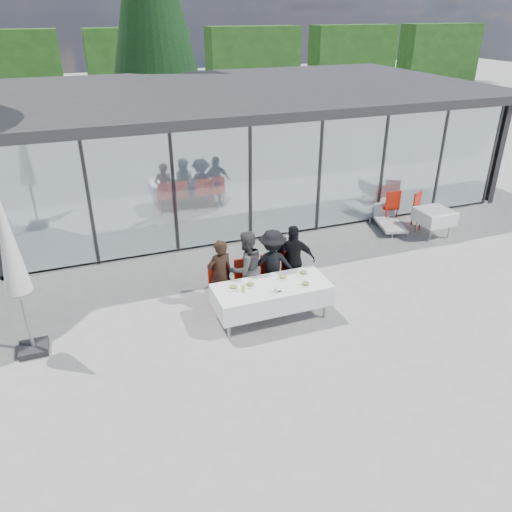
{
  "coord_description": "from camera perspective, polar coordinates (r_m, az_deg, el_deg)",
  "views": [
    {
      "loc": [
        -3.07,
        -7.29,
        5.58
      ],
      "look_at": [
        0.13,
        1.2,
        1.04
      ],
      "focal_mm": 35.0,
      "sensor_mm": 36.0,
      "label": 1
    }
  ],
  "objects": [
    {
      "name": "ground",
      "position": [
        9.68,
        1.81,
        -8.61
      ],
      "size": [
        90.0,
        90.0,
        0.0
      ],
      "primitive_type": "plane",
      "color": "gray",
      "rests_on": "ground"
    },
    {
      "name": "treeline",
      "position": [
        35.47,
        -20.02,
        19.67
      ],
      "size": [
        62.5,
        2.0,
        4.4
      ],
      "color": "#163912",
      "rests_on": "ground"
    },
    {
      "name": "diner_b",
      "position": [
        10.17,
        -1.14,
        -1.41
      ],
      "size": [
        0.95,
        0.95,
        1.61
      ],
      "primitive_type": "imported",
      "rotation": [
        0.0,
        0.0,
        3.39
      ],
      "color": "#444444",
      "rests_on": "ground"
    },
    {
      "name": "plate_b",
      "position": [
        9.64,
        -0.68,
        -3.27
      ],
      "size": [
        0.24,
        0.24,
        0.07
      ],
      "color": "white",
      "rests_on": "dining_table"
    },
    {
      "name": "folded_eyeglasses",
      "position": [
        9.46,
        2.53,
        -4.08
      ],
      "size": [
        0.14,
        0.03,
        0.01
      ],
      "primitive_type": "cube",
      "color": "black",
      "rests_on": "dining_table"
    },
    {
      "name": "spare_chair_a",
      "position": [
        14.73,
        18.23,
        5.22
      ],
      "size": [
        0.6,
        0.6,
        0.97
      ],
      "color": "red",
      "rests_on": "ground"
    },
    {
      "name": "drinking_glasses",
      "position": [
        9.42,
        2.25,
        -3.91
      ],
      "size": [
        0.07,
        0.07,
        0.1
      ],
      "color": "silver",
      "rests_on": "dining_table"
    },
    {
      "name": "dining_table",
      "position": [
        9.78,
        1.79,
        -4.46
      ],
      "size": [
        2.26,
        0.96,
        0.75
      ],
      "color": "white",
      "rests_on": "ground"
    },
    {
      "name": "lounger",
      "position": [
        14.51,
        14.79,
        4.18
      ],
      "size": [
        0.93,
        1.44,
        0.72
      ],
      "color": "white",
      "rests_on": "ground"
    },
    {
      "name": "diner_d",
      "position": [
        10.53,
        4.27,
        -0.54
      ],
      "size": [
        1.15,
        1.15,
        1.58
      ],
      "primitive_type": "imported",
      "rotation": [
        0.0,
        0.0,
        2.86
      ],
      "color": "black",
      "rests_on": "ground"
    },
    {
      "name": "juice_bottle",
      "position": [
        9.41,
        -1.49,
        -3.77
      ],
      "size": [
        0.06,
        0.06,
        0.15
      ],
      "primitive_type": "cylinder",
      "color": "#9BBE4F",
      "rests_on": "dining_table"
    },
    {
      "name": "plate_a",
      "position": [
        9.56,
        -2.61,
        -3.58
      ],
      "size": [
        0.24,
        0.24,
        0.07
      ],
      "color": "white",
      "rests_on": "dining_table"
    },
    {
      "name": "diner_chair_a",
      "position": [
        10.15,
        -4.09,
        -3.24
      ],
      "size": [
        0.44,
        0.44,
        0.97
      ],
      "color": "red",
      "rests_on": "ground"
    },
    {
      "name": "diner_c",
      "position": [
        10.36,
        1.87,
        -1.02
      ],
      "size": [
        1.28,
        1.28,
        1.56
      ],
      "primitive_type": "imported",
      "rotation": [
        0.0,
        0.0,
        2.81
      ],
      "color": "black",
      "rests_on": "ground"
    },
    {
      "name": "spare_table_right",
      "position": [
        14.21,
        19.71,
        4.29
      ],
      "size": [
        0.86,
        0.86,
        0.74
      ],
      "color": "white",
      "rests_on": "ground"
    },
    {
      "name": "diner_chair_c",
      "position": [
        10.48,
        1.83,
        -2.16
      ],
      "size": [
        0.44,
        0.44,
        0.97
      ],
      "color": "red",
      "rests_on": "ground"
    },
    {
      "name": "diner_chair_d",
      "position": [
        10.65,
        4.21,
        -1.72
      ],
      "size": [
        0.44,
        0.44,
        0.97
      ],
      "color": "red",
      "rests_on": "ground"
    },
    {
      "name": "market_umbrella",
      "position": [
        9.08,
        -26.21,
        0.13
      ],
      "size": [
        0.5,
        0.5,
        3.0
      ],
      "color": "black",
      "rests_on": "ground"
    },
    {
      "name": "diner_chair_b",
      "position": [
        10.3,
        -1.14,
        -2.71
      ],
      "size": [
        0.44,
        0.44,
        0.97
      ],
      "color": "red",
      "rests_on": "ground"
    },
    {
      "name": "plate_d",
      "position": [
        10.11,
        5.42,
        -1.9
      ],
      "size": [
        0.24,
        0.24,
        0.07
      ],
      "color": "white",
      "rests_on": "dining_table"
    },
    {
      "name": "plate_c",
      "position": [
        9.91,
        3.1,
        -2.43
      ],
      "size": [
        0.24,
        0.24,
        0.07
      ],
      "color": "white",
      "rests_on": "dining_table"
    },
    {
      "name": "diner_a",
      "position": [
        10.04,
        -4.12,
        -2.16
      ],
      "size": [
        0.64,
        0.64,
        1.52
      ],
      "primitive_type": "imported",
      "rotation": [
        0.0,
        0.0,
        3.32
      ],
      "color": "black",
      "rests_on": "ground"
    },
    {
      "name": "spare_chair_b",
      "position": [
        14.76,
        15.12,
        5.68
      ],
      "size": [
        0.47,
        0.47,
        0.97
      ],
      "color": "red",
      "rests_on": "ground"
    },
    {
      "name": "pavilion",
      "position": [
        16.63,
        -2.49,
        14.67
      ],
      "size": [
        14.8,
        8.8,
        3.44
      ],
      "color": "gray",
      "rests_on": "ground"
    },
    {
      "name": "plate_extra",
      "position": [
        9.71,
        5.66,
        -3.18
      ],
      "size": [
        0.24,
        0.24,
        0.07
      ],
      "color": "white",
      "rests_on": "dining_table"
    }
  ]
}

